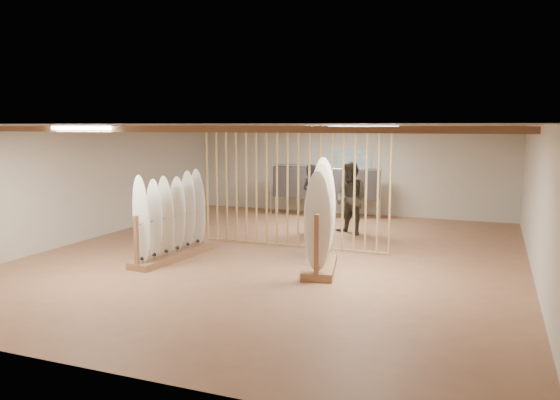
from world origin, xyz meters
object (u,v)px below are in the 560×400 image
at_px(rack_right, 320,235).
at_px(clothing_rack_b, 355,185).
at_px(clothing_rack_a, 297,182).
at_px(rack_left, 172,230).
at_px(shopper_b, 351,194).
at_px(shopper_a, 313,194).

bearing_deg(rack_right, clothing_rack_b, 84.75).
distance_m(rack_right, clothing_rack_b, 6.01).
relative_size(rack_right, clothing_rack_a, 1.25).
height_order(rack_left, shopper_b, shopper_b).
xyz_separation_m(rack_right, shopper_b, (-0.32, 3.65, 0.36)).
distance_m(rack_left, rack_right, 3.16).
bearing_deg(clothing_rack_b, rack_right, -97.16).
xyz_separation_m(clothing_rack_a, shopper_b, (2.25, -2.17, -0.01)).
bearing_deg(rack_right, shopper_b, 82.46).
bearing_deg(clothing_rack_a, clothing_rack_b, 1.88).
xyz_separation_m(rack_right, clothing_rack_b, (-0.76, 5.95, 0.32)).
bearing_deg(shopper_a, shopper_b, -137.81).
bearing_deg(clothing_rack_b, shopper_b, -93.58).
xyz_separation_m(clothing_rack_b, shopper_a, (-0.49, -2.58, 0.02)).
relative_size(rack_left, clothing_rack_b, 1.46).
xyz_separation_m(rack_right, clothing_rack_a, (-2.56, 5.82, 0.38)).
height_order(clothing_rack_b, shopper_a, shopper_a).
bearing_deg(clothing_rack_b, rack_left, -125.40).
xyz_separation_m(rack_right, shopper_a, (-1.25, 3.37, 0.34)).
bearing_deg(shopper_b, clothing_rack_a, 162.97).
distance_m(clothing_rack_b, shopper_a, 2.62).
relative_size(rack_right, shopper_a, 1.00).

